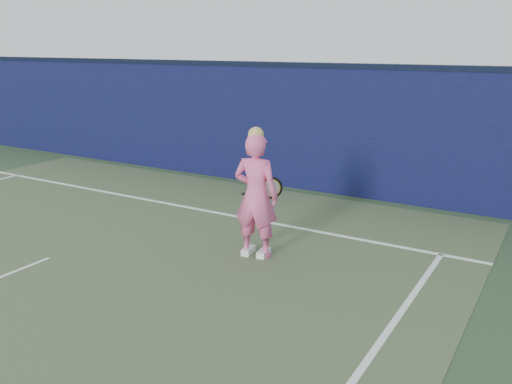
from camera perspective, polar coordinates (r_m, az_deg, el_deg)
The scene contains 4 objects.
backstop_wall at distance 12.06m, azimuth -0.76°, elevation 7.16°, with size 24.00×0.40×2.50m, color black.
wall_cap at distance 11.95m, azimuth -0.78°, elevation 13.34°, with size 24.00×0.42×0.10m, color black.
player at distance 7.63m, azimuth -0.00°, elevation -0.35°, with size 0.71×0.51×1.88m.
racket at distance 8.06m, azimuth 1.41°, elevation 0.39°, with size 0.60×0.28×0.34m.
Camera 1 is at (6.23, -3.69, 2.97)m, focal length 38.00 mm.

